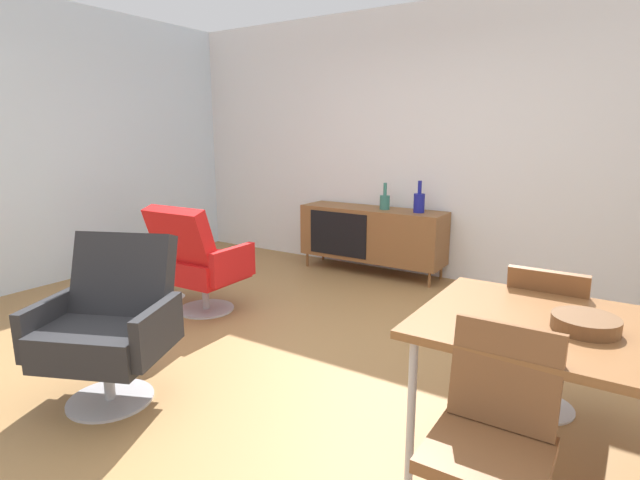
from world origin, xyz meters
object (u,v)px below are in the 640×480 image
(lounge_chair_red, at_px, (198,260))
(side_table_round, at_px, (165,264))
(sideboard, at_px, (371,234))
(fruit_bowl, at_px, (164,239))
(vase_sculptural_dark, at_px, (385,201))
(dining_chair_back_left, at_px, (546,334))
(magazine_stack, at_px, (123,264))
(dining_chair_front_left, at_px, (492,440))
(wooden_bowl_on_table, at_px, (585,323))
(vase_cobalt, at_px, (419,202))
(armchair_black_shell, at_px, (110,321))
(dining_table, at_px, (624,346))

(lounge_chair_red, height_order, side_table_round, lounge_chair_red)
(sideboard, distance_m, fruit_bowl, 2.18)
(vase_sculptural_dark, xyz_separation_m, fruit_bowl, (-1.37, -1.80, -0.25))
(sideboard, xyz_separation_m, side_table_round, (-1.22, -1.80, -0.12))
(dining_chair_back_left, height_order, magazine_stack, dining_chair_back_left)
(vase_sculptural_dark, height_order, side_table_round, vase_sculptural_dark)
(dining_chair_front_left, bearing_deg, lounge_chair_red, 156.12)
(wooden_bowl_on_table, xyz_separation_m, lounge_chair_red, (-2.95, 0.68, -0.30))
(vase_cobalt, distance_m, lounge_chair_red, 2.29)
(dining_chair_back_left, xyz_separation_m, armchair_black_shell, (-2.13, -1.15, -0.00))
(dining_table, relative_size, magazine_stack, 4.01)
(vase_cobalt, bearing_deg, side_table_round, -134.34)
(sideboard, xyz_separation_m, fruit_bowl, (-1.22, -1.80, 0.12))
(dining_table, bearing_deg, vase_cobalt, 126.41)
(side_table_round, height_order, magazine_stack, side_table_round)
(lounge_chair_red, xyz_separation_m, armchair_black_shell, (0.61, -1.25, 0.00))
(sideboard, height_order, fruit_bowl, sideboard)
(wooden_bowl_on_table, distance_m, armchair_black_shell, 2.43)
(dining_chair_front_left, bearing_deg, vase_cobalt, 116.28)
(dining_chair_back_left, height_order, side_table_round, dining_chair_back_left)
(dining_chair_front_left, bearing_deg, vase_sculptural_dark, 121.67)
(side_table_round, bearing_deg, dining_chair_front_left, -21.92)
(vase_sculptural_dark, height_order, armchair_black_shell, vase_sculptural_dark)
(dining_chair_front_left, relative_size, fruit_bowl, 4.28)
(sideboard, relative_size, dining_chair_back_left, 1.87)
(dining_chair_back_left, bearing_deg, magazine_stack, 174.87)
(sideboard, relative_size, side_table_round, 3.08)
(fruit_bowl, bearing_deg, dining_chair_front_left, -21.92)
(sideboard, bearing_deg, armchair_black_shell, -91.00)
(vase_sculptural_dark, distance_m, side_table_round, 2.31)
(dining_chair_front_left, relative_size, lounge_chair_red, 0.90)
(sideboard, relative_size, vase_sculptural_dark, 5.67)
(vase_cobalt, xyz_separation_m, fruit_bowl, (-1.76, -1.80, -0.27))
(fruit_bowl, distance_m, magazine_stack, 0.98)
(dining_table, relative_size, lounge_chair_red, 1.69)
(lounge_chair_red, bearing_deg, dining_chair_front_left, -23.88)
(sideboard, xyz_separation_m, wooden_bowl_on_table, (2.29, -2.59, 0.33))
(dining_chair_front_left, bearing_deg, dining_chair_back_left, 90.00)
(wooden_bowl_on_table, bearing_deg, dining_chair_back_left, 109.92)
(sideboard, distance_m, dining_chair_back_left, 2.89)
(vase_sculptural_dark, relative_size, magazine_stack, 0.71)
(dining_chair_back_left, height_order, dining_chair_front_left, same)
(vase_cobalt, bearing_deg, sideboard, -179.80)
(lounge_chair_red, xyz_separation_m, side_table_round, (-0.56, 0.12, -0.15))
(vase_cobalt, relative_size, side_table_round, 0.62)
(vase_sculptural_dark, distance_m, fruit_bowl, 2.28)
(vase_sculptural_dark, height_order, wooden_bowl_on_table, vase_sculptural_dark)
(side_table_round, bearing_deg, vase_sculptural_dark, 52.66)
(armchair_black_shell, bearing_deg, sideboard, 89.00)
(dining_table, distance_m, dining_chair_back_left, 0.70)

